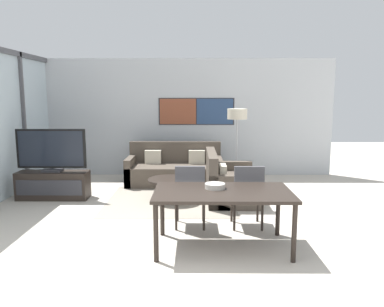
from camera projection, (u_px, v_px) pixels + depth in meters
ground_plane at (158, 287)px, 3.80m from camera, size 24.00×24.00×0.00m
wall_back at (180, 117)px, 9.04m from camera, size 7.38×0.09×2.80m
area_rug at (171, 200)px, 6.93m from camera, size 2.32×2.10×0.01m
tv_console at (53, 185)px, 7.04m from camera, size 1.31×0.42×0.52m
television at (51, 150)px, 6.94m from camera, size 1.29×0.20×0.80m
sofa_main at (175, 170)px, 8.30m from camera, size 2.06×0.93×0.89m
sofa_side at (227, 184)px, 7.00m from camera, size 0.93×1.50×0.89m
coffee_table at (171, 184)px, 6.89m from camera, size 0.84×0.84×0.41m
dining_table at (223, 196)px, 4.70m from camera, size 1.72×0.97×0.75m
dining_chair_left at (190, 193)px, 5.45m from camera, size 0.46×0.46×0.94m
dining_chair_centre at (248, 193)px, 5.43m from camera, size 0.46×0.46×0.94m
fruit_bowl at (215, 186)px, 4.80m from camera, size 0.26×0.26×0.07m
floor_lamp at (237, 118)px, 7.94m from camera, size 0.42×0.42×1.65m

